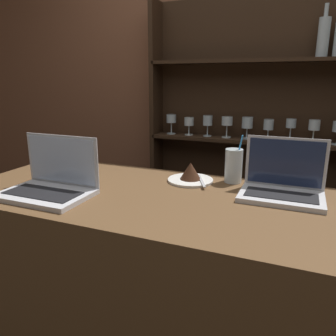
{
  "coord_description": "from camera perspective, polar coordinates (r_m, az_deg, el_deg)",
  "views": [
    {
      "loc": [
        0.28,
        -0.73,
        1.43
      ],
      "look_at": [
        -0.18,
        0.37,
        1.1
      ],
      "focal_mm": 35.0,
      "sensor_mm": 36.0,
      "label": 1
    }
  ],
  "objects": [
    {
      "name": "back_shelf",
      "position": [
        2.19,
        13.79,
        3.37
      ],
      "size": [
        1.27,
        0.18,
        1.92
      ],
      "color": "#332114",
      "rests_on": "ground_plane"
    },
    {
      "name": "laptop_near",
      "position": [
        1.32,
        -19.7,
        -2.33
      ],
      "size": [
        0.33,
        0.22,
        0.22
      ],
      "color": "silver",
      "rests_on": "bar_counter"
    },
    {
      "name": "water_glass",
      "position": [
        1.41,
        11.35,
        0.4
      ],
      "size": [
        0.07,
        0.07,
        0.2
      ],
      "color": "silver",
      "rests_on": "bar_counter"
    },
    {
      "name": "bar_counter",
      "position": [
        1.44,
        6.56,
        -24.83
      ],
      "size": [
        2.01,
        0.68,
        1.0
      ],
      "color": "brown",
      "rests_on": "ground_plane"
    },
    {
      "name": "back_wall",
      "position": [
        2.22,
        15.47,
        12.64
      ],
      "size": [
        7.0,
        0.06,
        2.7
      ],
      "color": "brown",
      "rests_on": "ground_plane"
    },
    {
      "name": "cake_plate",
      "position": [
        1.41,
        3.95,
        -1.15
      ],
      "size": [
        0.2,
        0.2,
        0.08
      ],
      "color": "silver",
      "rests_on": "bar_counter"
    },
    {
      "name": "laptop_far",
      "position": [
        1.29,
        19.32,
        -2.61
      ],
      "size": [
        0.3,
        0.2,
        0.21
      ],
      "color": "silver",
      "rests_on": "bar_counter"
    }
  ]
}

